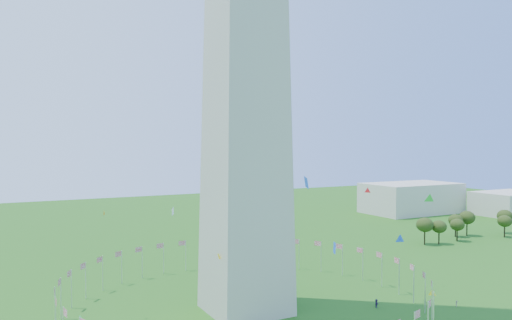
{
  "coord_description": "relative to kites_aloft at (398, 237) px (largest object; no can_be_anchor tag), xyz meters",
  "views": [
    {
      "loc": [
        -49.49,
        -49.73,
        37.99
      ],
      "look_at": [
        -5.2,
        35.0,
        34.65
      ],
      "focal_mm": 35.0,
      "sensor_mm": 36.0,
      "label": 1
    }
  ],
  "objects": [
    {
      "name": "tree_line_east",
      "position": [
        94.46,
        61.99,
        -14.87
      ],
      "size": [
        53.44,
        15.09,
        9.97
      ],
      "color": "#364C19",
      "rests_on": "ground"
    },
    {
      "name": "flag_ring",
      "position": [
        -20.16,
        26.52,
        -15.03
      ],
      "size": [
        80.24,
        80.24,
        9.0
      ],
      "color": "silver",
      "rests_on": "ground"
    },
    {
      "name": "gov_building_east_a",
      "position": [
        129.84,
        126.52,
        -11.53
      ],
      "size": [
        50.0,
        30.0,
        16.0
      ],
      "primitive_type": "cube",
      "color": "beige",
      "rests_on": "ground"
    },
    {
      "name": "gov_building_east_b",
      "position": [
        169.84,
        96.52,
        -13.53
      ],
      "size": [
        35.0,
        25.0,
        12.0
      ],
      "primitive_type": "cube",
      "color": "beige",
      "rests_on": "ground"
    },
    {
      "name": "kites_aloft",
      "position": [
        0.0,
        0.0,
        0.0
      ],
      "size": [
        89.92,
        78.26,
        37.12
      ],
      "color": "blue",
      "rests_on": "ground"
    }
  ]
}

